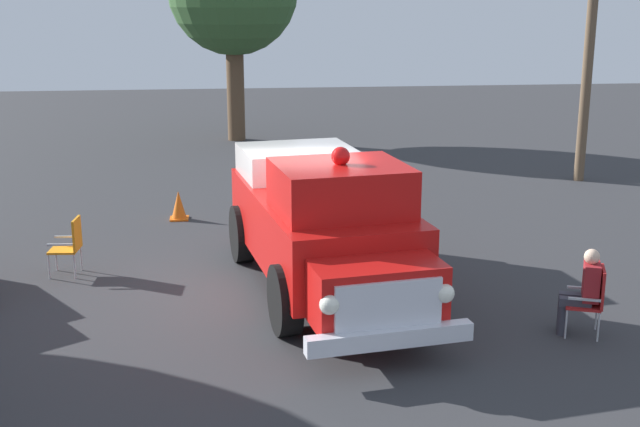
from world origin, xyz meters
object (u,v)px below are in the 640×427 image
lawn_chair_near_truck (592,296)px  traffic_cone (179,206)px  vintage_fire_truck (324,222)px  lawn_chair_by_car (71,242)px  utility_pole (590,42)px  spectator_seated (583,288)px

lawn_chair_near_truck → traffic_cone: size_ratio=1.61×
vintage_fire_truck → lawn_chair_by_car: 4.52m
lawn_chair_by_car → traffic_cone: size_ratio=1.61×
lawn_chair_near_truck → lawn_chair_by_car: same height
lawn_chair_by_car → traffic_cone: (1.68, 3.50, -0.28)m
lawn_chair_near_truck → traffic_cone: 9.41m
lawn_chair_by_car → utility_pole: bearing=27.5°
lawn_chair_by_car → utility_pole: 13.81m
vintage_fire_truck → lawn_chair_by_car: bearing=162.1°
utility_pole → traffic_cone: utility_pole is taller
vintage_fire_truck → traffic_cone: size_ratio=9.78×
utility_pole → spectator_seated: bearing=-113.4°
vintage_fire_truck → lawn_chair_by_car: size_ratio=6.09×
lawn_chair_near_truck → utility_pole: (4.10, 9.82, 2.97)m
lawn_chair_by_car → vintage_fire_truck: bearing=-17.9°
lawn_chair_by_car → spectator_seated: spectator_seated is taller
lawn_chair_near_truck → lawn_chair_by_car: (-7.86, 3.59, 0.00)m
utility_pole → vintage_fire_truck: bearing=-135.3°
vintage_fire_truck → traffic_cone: 5.59m
spectator_seated → utility_pole: (4.23, 9.77, 2.87)m
lawn_chair_near_truck → lawn_chair_by_car: bearing=155.5°
traffic_cone → spectator_seated: bearing=-49.3°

